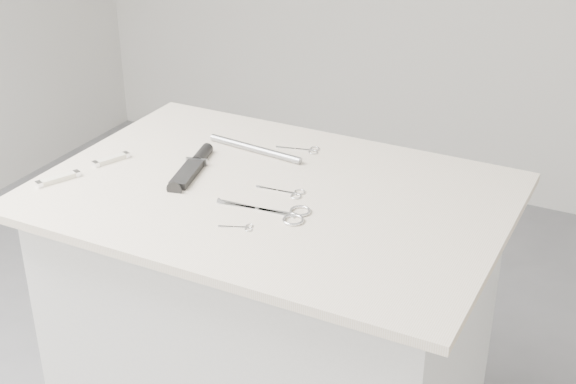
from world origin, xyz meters
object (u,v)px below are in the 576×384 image
at_px(embroidery_scissors_b, 305,150).
at_px(pocket_knife_a, 58,179).
at_px(pocket_knife_b, 111,159).
at_px(large_shears, 282,213).
at_px(sheathed_knife, 194,165).
at_px(embroidery_scissors_a, 288,192).
at_px(tiny_scissors, 241,227).
at_px(plinth, 273,363).
at_px(metal_rail, 255,149).

height_order(embroidery_scissors_b, pocket_knife_a, pocket_knife_a).
height_order(pocket_knife_a, pocket_knife_b, same).
bearing_deg(large_shears, sheathed_knife, 153.94).
xyz_separation_m(embroidery_scissors_a, tiny_scissors, (-0.02, -0.18, -0.00)).
height_order(plinth, metal_rail, metal_rail).
bearing_deg(metal_rail, pocket_knife_a, -133.00).
xyz_separation_m(embroidery_scissors_a, pocket_knife_a, (-0.48, -0.18, 0.00)).
bearing_deg(pocket_knife_a, plinth, -44.18).
bearing_deg(pocket_knife_b, large_shears, -73.52).
height_order(pocket_knife_a, metal_rail, metal_rail).
height_order(plinth, sheathed_knife, sheathed_knife).
xyz_separation_m(large_shears, pocket_knife_a, (-0.51, -0.09, 0.00)).
bearing_deg(embroidery_scissors_b, sheathed_knife, -145.64).
bearing_deg(large_shears, tiny_scissors, -124.36).
relative_size(tiny_scissors, metal_rail, 0.27).
relative_size(sheathed_knife, pocket_knife_b, 2.31).
distance_m(embroidery_scissors_a, sheathed_knife, 0.25).
xyz_separation_m(large_shears, sheathed_knife, (-0.28, 0.10, 0.01)).
bearing_deg(metal_rail, tiny_scissors, -65.37).
distance_m(embroidery_scissors_b, tiny_scissors, 0.40).
xyz_separation_m(pocket_knife_a, metal_rail, (0.31, 0.33, 0.00)).
height_order(sheathed_knife, metal_rail, sheathed_knife).
height_order(embroidery_scissors_b, metal_rail, metal_rail).
distance_m(embroidery_scissors_b, pocket_knife_b, 0.46).
distance_m(plinth, embroidery_scissors_b, 0.52).
relative_size(large_shears, embroidery_scissors_a, 1.83).
bearing_deg(embroidery_scissors_b, embroidery_scissors_a, -87.45).
xyz_separation_m(sheathed_knife, metal_rail, (0.08, 0.14, 0.00)).
xyz_separation_m(plinth, tiny_scissors, (0.02, -0.17, 0.47)).
height_order(pocket_knife_b, metal_rail, metal_rail).
relative_size(pocket_knife_b, metal_rail, 0.36).
distance_m(tiny_scissors, sheathed_knife, 0.30).
bearing_deg(sheathed_knife, pocket_knife_b, 92.58).
height_order(embroidery_scissors_a, tiny_scissors, same).
xyz_separation_m(embroidery_scissors_b, tiny_scissors, (0.05, -0.40, -0.00)).
bearing_deg(metal_rail, sheathed_knife, -119.23).
bearing_deg(metal_rail, large_shears, -50.73).
xyz_separation_m(tiny_scissors, sheathed_knife, (-0.23, 0.19, 0.01)).
height_order(tiny_scissors, metal_rail, metal_rail).
bearing_deg(sheathed_knife, embroidery_scissors_b, -55.07).
xyz_separation_m(embroidery_scissors_b, pocket_knife_b, (-0.37, -0.26, 0.00)).
relative_size(plinth, pocket_knife_b, 9.81).
bearing_deg(tiny_scissors, sheathed_knife, 118.58).
bearing_deg(sheathed_knife, plinth, -108.93).
relative_size(large_shears, embroidery_scissors_b, 1.90).
bearing_deg(metal_rail, pocket_knife_b, -143.86).
distance_m(plinth, metal_rail, 0.52).
height_order(embroidery_scissors_a, metal_rail, metal_rail).
bearing_deg(sheathed_knife, metal_rail, -42.90).
xyz_separation_m(embroidery_scissors_b, pocket_knife_a, (-0.41, -0.40, 0.00)).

